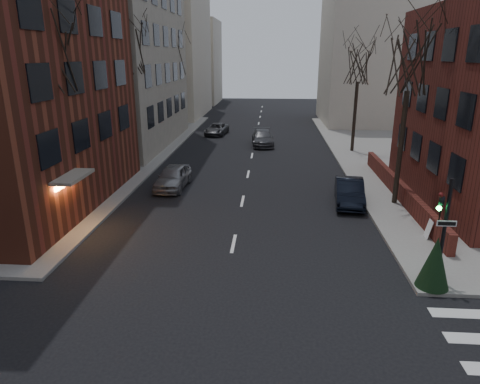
# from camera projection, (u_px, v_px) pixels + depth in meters

# --- Properties ---
(low_wall_right) EXTENTS (0.35, 16.00, 1.00)m
(low_wall_right) POSITION_uv_depth(u_px,v_px,m) (399.00, 189.00, 25.46)
(low_wall_right) COLOR #582019
(low_wall_right) RESTS_ON sidewalk_far_right
(building_distant_la) EXTENTS (14.00, 16.00, 18.00)m
(building_distant_la) POSITION_uv_depth(u_px,v_px,m) (152.00, 49.00, 58.77)
(building_distant_la) COLOR #B7AF9B
(building_distant_la) RESTS_ON ground
(building_distant_ra) EXTENTS (14.00, 14.00, 16.00)m
(building_distant_ra) POSITION_uv_depth(u_px,v_px,m) (383.00, 57.00, 52.23)
(building_distant_ra) COLOR #B7AF9B
(building_distant_ra) RESTS_ON ground
(building_distant_lb) EXTENTS (10.00, 12.00, 14.00)m
(building_distant_lb) POSITION_uv_depth(u_px,v_px,m) (190.00, 62.00, 75.38)
(building_distant_lb) COLOR #B7AF9B
(building_distant_lb) RESTS_ON ground
(traffic_signal) EXTENTS (0.76, 0.44, 4.00)m
(traffic_signal) POSITION_uv_depth(u_px,v_px,m) (441.00, 237.00, 15.68)
(traffic_signal) COLOR black
(traffic_signal) RESTS_ON sidewalk_far_right
(tree_left_a) EXTENTS (4.18, 4.18, 10.26)m
(tree_left_a) POSITION_uv_depth(u_px,v_px,m) (46.00, 51.00, 19.59)
(tree_left_a) COLOR #2D231C
(tree_left_a) RESTS_ON sidewalk_far_left
(tree_left_b) EXTENTS (4.40, 4.40, 10.80)m
(tree_left_b) POSITION_uv_depth(u_px,v_px,m) (129.00, 45.00, 30.84)
(tree_left_b) COLOR #2D231C
(tree_left_b) RESTS_ON sidewalk_far_left
(tree_left_c) EXTENTS (3.96, 3.96, 9.72)m
(tree_left_c) POSITION_uv_depth(u_px,v_px,m) (173.00, 57.00, 44.40)
(tree_left_c) COLOR #2D231C
(tree_left_c) RESTS_ON sidewalk_far_left
(tree_right_a) EXTENTS (3.96, 3.96, 9.72)m
(tree_right_a) POSITION_uv_depth(u_px,v_px,m) (411.00, 60.00, 22.28)
(tree_right_a) COLOR #2D231C
(tree_right_a) RESTS_ON sidewalk_far_right
(tree_right_b) EXTENTS (3.74, 3.74, 9.18)m
(tree_right_b) POSITION_uv_depth(u_px,v_px,m) (359.00, 63.00, 35.71)
(tree_right_b) COLOR #2D231C
(tree_right_b) RESTS_ON sidewalk_far_right
(streetlamp_near) EXTENTS (0.36, 0.36, 6.28)m
(streetlamp_near) POSITION_uv_depth(u_px,v_px,m) (124.00, 118.00, 28.44)
(streetlamp_near) COLOR black
(streetlamp_near) RESTS_ON sidewalk_far_left
(streetlamp_far) EXTENTS (0.36, 0.36, 6.28)m
(streetlamp_far) POSITION_uv_depth(u_px,v_px,m) (184.00, 93.00, 47.42)
(streetlamp_far) COLOR black
(streetlamp_far) RESTS_ON sidewalk_far_left
(parked_sedan) EXTENTS (1.99, 4.54, 1.45)m
(parked_sedan) POSITION_uv_depth(u_px,v_px,m) (349.00, 192.00, 24.71)
(parked_sedan) COLOR black
(parked_sedan) RESTS_ON ground
(car_lane_silver) EXTENTS (1.98, 4.43, 1.48)m
(car_lane_silver) POSITION_uv_depth(u_px,v_px,m) (173.00, 177.00, 27.65)
(car_lane_silver) COLOR gray
(car_lane_silver) RESTS_ON ground
(car_lane_gray) EXTENTS (2.33, 5.03, 1.42)m
(car_lane_gray) POSITION_uv_depth(u_px,v_px,m) (263.00, 138.00, 40.73)
(car_lane_gray) COLOR #3A3B3F
(car_lane_gray) RESTS_ON ground
(car_lane_far) EXTENTS (2.51, 4.54, 1.20)m
(car_lane_far) POSITION_uv_depth(u_px,v_px,m) (217.00, 129.00, 46.17)
(car_lane_far) COLOR #3B3B3F
(car_lane_far) RESTS_ON ground
(sandwich_board) EXTENTS (0.40, 0.56, 0.88)m
(sandwich_board) POSITION_uv_depth(u_px,v_px,m) (432.00, 229.00, 19.79)
(sandwich_board) COLOR white
(sandwich_board) RESTS_ON sidewalk_far_right
(evergreen_shrub) EXTENTS (1.20, 1.20, 1.96)m
(evergreen_shrub) POSITION_uv_depth(u_px,v_px,m) (435.00, 262.00, 15.47)
(evergreen_shrub) COLOR black
(evergreen_shrub) RESTS_ON sidewalk_far_right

